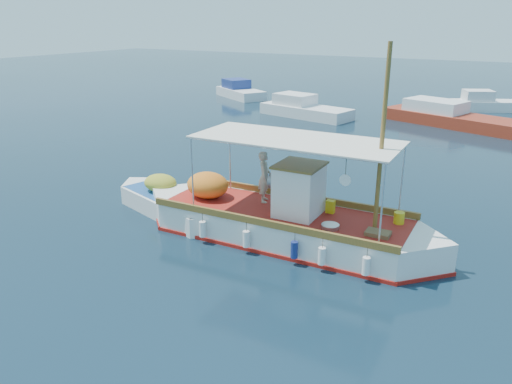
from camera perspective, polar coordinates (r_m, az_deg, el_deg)
The scene contains 7 objects.
ground at distance 16.92m, azimuth 4.56°, elevation -5.02°, with size 160.00×160.00×0.00m, color black.
fishing_caique at distance 16.48m, azimuth 2.90°, elevation -3.48°, with size 10.80×3.21×6.59m.
dinghy at distance 18.93m, azimuth -9.55°, elevation -1.48°, with size 6.06×3.07×1.55m.
bg_boat_nw at distance 37.66m, azimuth 5.44°, elevation 9.34°, with size 7.34×3.85×1.80m.
bg_boat_n at distance 36.81m, azimuth 21.26°, elevation 7.89°, with size 10.00×5.77×1.80m.
bg_boat_far_w at distance 46.75m, azimuth -1.87°, elevation 11.35°, with size 6.10×4.95×1.80m.
bg_boat_far_n at distance 43.76m, azimuth 24.70°, elevation 9.08°, with size 5.61×4.04×1.80m.
Camera 1 is at (6.42, -14.02, 6.95)m, focal length 35.00 mm.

